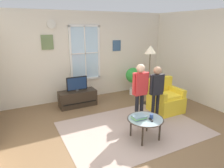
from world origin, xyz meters
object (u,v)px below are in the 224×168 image
television (77,84)px  remote_near_books (151,120)px  book_stack (139,117)px  cup (151,116)px  coffee_table (145,120)px  potted_plant_by_window (133,77)px  floor_lamp (150,56)px  tv_stand (78,98)px  person_red_shirt (140,87)px  person_black_shirt (156,88)px  armchair (165,99)px

television → remote_near_books: television is taller
book_stack → cup: (0.23, -0.10, 0.01)m
cup → coffee_table: bearing=153.4°
television → book_stack: television is taller
book_stack → potted_plant_by_window: potted_plant_by_window is taller
floor_lamp → tv_stand: bearing=157.6°
person_red_shirt → person_black_shirt: (0.42, -0.06, -0.05)m
television → person_red_shirt: (0.94, -1.68, 0.22)m
person_black_shirt → potted_plant_by_window: (0.60, 1.88, -0.23)m
person_red_shirt → person_black_shirt: person_red_shirt is taller
potted_plant_by_window → floor_lamp: (-0.07, -0.91, 0.82)m
remote_near_books → person_red_shirt: (0.22, 0.71, 0.44)m
armchair → floor_lamp: floor_lamp is taller
coffee_table → remote_near_books: size_ratio=5.23×
television → person_red_shirt: bearing=-60.7°
cup → person_red_shirt: person_red_shirt is taller
book_stack → person_red_shirt: size_ratio=0.19×
coffee_table → person_black_shirt: size_ratio=0.55×
coffee_table → book_stack: (-0.12, 0.05, 0.07)m
remote_near_books → person_black_shirt: size_ratio=0.10×
book_stack → cup: bearing=-24.1°
armchair → person_red_shirt: size_ratio=0.61×
coffee_table → floor_lamp: (1.22, 1.51, 1.02)m
person_red_shirt → potted_plant_by_window: person_red_shirt is taller
tv_stand → coffee_table: (0.67, -2.29, 0.18)m
television → potted_plant_by_window: size_ratio=0.65×
armchair → person_red_shirt: bearing=-164.4°
person_red_shirt → floor_lamp: floor_lamp is taller
person_black_shirt → remote_near_books: bearing=-134.6°
coffee_table → remote_near_books: remote_near_books is taller
person_black_shirt → armchair: bearing=29.8°
tv_stand → person_red_shirt: size_ratio=0.74×
coffee_table → floor_lamp: floor_lamp is taller
person_black_shirt → coffee_table: bearing=-142.0°
person_red_shirt → floor_lamp: bearing=43.7°
television → armchair: armchair is taller
coffee_table → person_red_shirt: size_ratio=0.52×
tv_stand → person_black_shirt: bearing=-52.1°
person_black_shirt → potted_plant_by_window: size_ratio=1.48×
person_red_shirt → person_black_shirt: 0.43m
tv_stand → television: size_ratio=1.79×
book_stack → remote_near_books: (0.18, -0.16, -0.03)m
cup → floor_lamp: (1.11, 1.56, 0.94)m
tv_stand → potted_plant_by_window: (1.96, 0.13, 0.38)m
coffee_table → potted_plant_by_window: size_ratio=0.81×
potted_plant_by_window → armchair: bearing=-89.2°
armchair → potted_plant_by_window: bearing=90.8°
person_black_shirt → floor_lamp: 1.25m
person_black_shirt → floor_lamp: (0.53, 0.97, 0.59)m
person_black_shirt → cup: bearing=-134.7°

